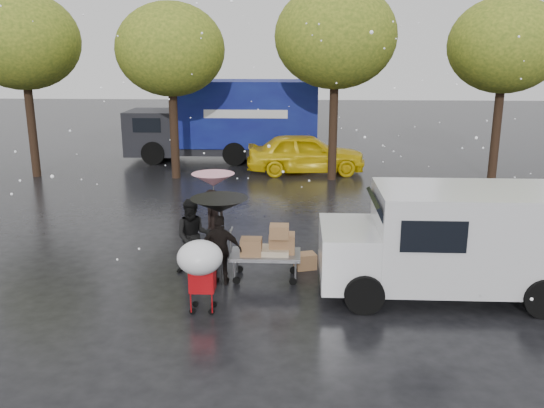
{
  "coord_description": "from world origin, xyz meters",
  "views": [
    {
      "loc": [
        1.25,
        -11.54,
        4.84
      ],
      "look_at": [
        0.65,
        1.0,
        1.44
      ],
      "focal_mm": 38.0,
      "sensor_mm": 36.0,
      "label": 1
    }
  ],
  "objects_px": {
    "vendor_cart": "(269,247)",
    "yellow_taxi": "(306,153)",
    "person_black": "(221,250)",
    "blue_truck": "(229,121)",
    "shopping_cart": "(200,261)",
    "white_van": "(452,240)",
    "person_pink": "(214,223)"
  },
  "relations": [
    {
      "from": "person_black",
      "to": "shopping_cart",
      "type": "relative_size",
      "value": 1.03
    },
    {
      "from": "yellow_taxi",
      "to": "person_pink",
      "type": "bearing_deg",
      "value": 162.21
    },
    {
      "from": "person_pink",
      "to": "yellow_taxi",
      "type": "bearing_deg",
      "value": 16.14
    },
    {
      "from": "white_van",
      "to": "blue_truck",
      "type": "bearing_deg",
      "value": 113.44
    },
    {
      "from": "vendor_cart",
      "to": "blue_truck",
      "type": "xyz_separation_m",
      "value": [
        -2.47,
        13.58,
        1.03
      ]
    },
    {
      "from": "vendor_cart",
      "to": "yellow_taxi",
      "type": "height_order",
      "value": "yellow_taxi"
    },
    {
      "from": "blue_truck",
      "to": "white_van",
      "type": "bearing_deg",
      "value": -66.56
    },
    {
      "from": "blue_truck",
      "to": "vendor_cart",
      "type": "bearing_deg",
      "value": -79.68
    },
    {
      "from": "person_pink",
      "to": "vendor_cart",
      "type": "relative_size",
      "value": 1.07
    },
    {
      "from": "vendor_cart",
      "to": "blue_truck",
      "type": "height_order",
      "value": "blue_truck"
    },
    {
      "from": "person_pink",
      "to": "white_van",
      "type": "xyz_separation_m",
      "value": [
        5.08,
        -2.07,
        0.35
      ]
    },
    {
      "from": "person_black",
      "to": "white_van",
      "type": "distance_m",
      "value": 4.71
    },
    {
      "from": "shopping_cart",
      "to": "white_van",
      "type": "distance_m",
      "value": 5.0
    },
    {
      "from": "vendor_cart",
      "to": "yellow_taxi",
      "type": "relative_size",
      "value": 0.32
    },
    {
      "from": "vendor_cart",
      "to": "person_pink",
      "type": "bearing_deg",
      "value": 133.75
    },
    {
      "from": "yellow_taxi",
      "to": "shopping_cart",
      "type": "bearing_deg",
      "value": 166.45
    },
    {
      "from": "person_pink",
      "to": "person_black",
      "type": "distance_m",
      "value": 1.81
    },
    {
      "from": "vendor_cart",
      "to": "blue_truck",
      "type": "relative_size",
      "value": 0.18
    },
    {
      "from": "vendor_cart",
      "to": "yellow_taxi",
      "type": "xyz_separation_m",
      "value": [
        0.88,
        11.05,
        0.07
      ]
    },
    {
      "from": "person_black",
      "to": "shopping_cart",
      "type": "height_order",
      "value": "person_black"
    },
    {
      "from": "person_pink",
      "to": "blue_truck",
      "type": "relative_size",
      "value": 0.2
    },
    {
      "from": "person_pink",
      "to": "vendor_cart",
      "type": "bearing_deg",
      "value": -106.8
    },
    {
      "from": "person_black",
      "to": "vendor_cart",
      "type": "bearing_deg",
      "value": -162.37
    },
    {
      "from": "person_black",
      "to": "blue_truck",
      "type": "bearing_deg",
      "value": -83.61
    },
    {
      "from": "person_black",
      "to": "white_van",
      "type": "xyz_separation_m",
      "value": [
        4.69,
        -0.3,
        0.4
      ]
    },
    {
      "from": "person_pink",
      "to": "yellow_taxi",
      "type": "xyz_separation_m",
      "value": [
        2.27,
        9.6,
        -0.01
      ]
    },
    {
      "from": "vendor_cart",
      "to": "yellow_taxi",
      "type": "distance_m",
      "value": 11.09
    },
    {
      "from": "person_black",
      "to": "shopping_cart",
      "type": "xyz_separation_m",
      "value": [
        -0.17,
        -1.48,
        0.31
      ]
    },
    {
      "from": "blue_truck",
      "to": "person_pink",
      "type": "bearing_deg",
      "value": -84.92
    },
    {
      "from": "vendor_cart",
      "to": "shopping_cart",
      "type": "distance_m",
      "value": 2.17
    },
    {
      "from": "person_black",
      "to": "yellow_taxi",
      "type": "relative_size",
      "value": 0.32
    },
    {
      "from": "white_van",
      "to": "blue_truck",
      "type": "relative_size",
      "value": 0.59
    }
  ]
}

